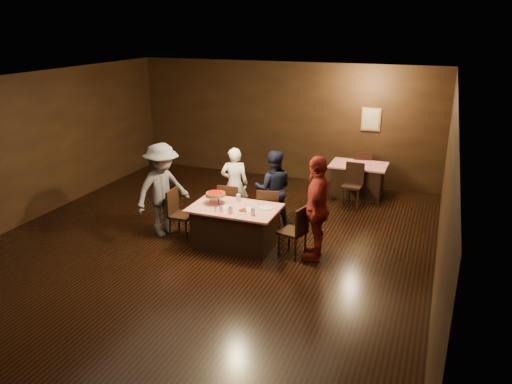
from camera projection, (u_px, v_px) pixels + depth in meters
room at (194, 137)px, 8.27m from camera, size 10.00×10.04×3.02m
main_table at (235, 227)px, 9.15m from camera, size 1.60×1.00×0.77m
back_table at (358, 180)px, 11.83m from camera, size 1.30×0.90×0.77m
chair_far_left at (231, 206)px, 9.92m from camera, size 0.44×0.44×0.95m
chair_far_right at (269, 211)px, 9.65m from camera, size 0.49×0.49×0.95m
chair_end_left at (182, 214)px, 9.50m from camera, size 0.42×0.42×0.95m
chair_end_right at (292, 231)px, 8.76m from camera, size 0.51×0.51×0.95m
chair_back_near at (352, 185)px, 11.18m from camera, size 0.44×0.44×0.95m
chair_back_far at (362, 170)px, 12.33m from camera, size 0.48×0.48×0.95m
diner_white_jacket at (235, 184)px, 10.28m from camera, size 0.66×0.54×1.55m
diner_navy_hoodie at (273, 189)px, 9.94m from camera, size 0.91×0.80×1.58m
diner_grey_knit at (163, 190)px, 9.51m from camera, size 1.09×1.34×1.82m
diner_red_shirt at (317, 208)px, 8.55m from camera, size 0.60×1.14×1.85m
pizza_stand at (216, 194)px, 9.15m from camera, size 0.38×0.38×0.22m
plate_with_slice at (244, 211)px, 8.78m from camera, size 0.25×0.25×0.06m
plate_empty at (266, 208)px, 8.97m from camera, size 0.25×0.25×0.01m
glass_front_left at (230, 209)px, 8.72m from camera, size 0.08×0.08×0.14m
glass_front_right at (253, 211)px, 8.63m from camera, size 0.08×0.08×0.14m
glass_back at (238, 198)px, 9.29m from camera, size 0.08×0.08×0.14m
condiments at (219, 209)px, 8.82m from camera, size 0.17×0.10×0.09m
napkin_center at (250, 209)px, 8.93m from camera, size 0.19×0.19×0.01m
napkin_left at (226, 207)px, 9.03m from camera, size 0.21×0.21×0.01m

